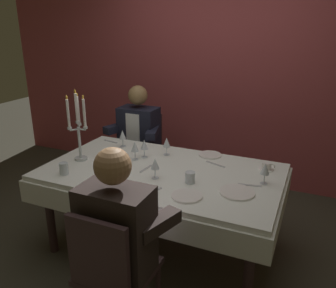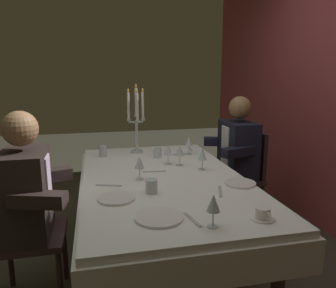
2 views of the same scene
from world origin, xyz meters
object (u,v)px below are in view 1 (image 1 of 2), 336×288
Objects in this scene: wine_glass_2 at (265,169)px; seated_diner_1 at (116,230)px; dining_table at (161,183)px; seated_diner_0 at (139,131)px; wine_glass_0 at (144,145)px; wine_glass_1 at (123,135)px; wine_glass_4 at (135,147)px; wine_glass_5 at (167,143)px; dinner_plate_0 at (187,196)px; dinner_plate_2 at (237,192)px; water_tumbler_1 at (190,177)px; dinner_plate_1 at (210,155)px; water_tumbler_2 at (64,169)px; wine_glass_3 at (155,164)px; water_tumbler_0 at (110,153)px; coffee_cup_0 at (266,167)px; candelabra at (78,129)px.

seated_diner_1 reaches higher than wine_glass_2.
seated_diner_0 reaches higher than dining_table.
wine_glass_1 is at bearing 152.38° from wine_glass_0.
wine_glass_4 is 0.30m from wine_glass_5.
wine_glass_4 is (-0.66, 0.45, 0.11)m from dinner_plate_0.
water_tumbler_1 is (-0.36, 0.02, 0.04)m from dinner_plate_2.
dinner_plate_1 is 0.16× the size of seated_diner_1.
wine_glass_4 is 0.65m from water_tumbler_1.
dinner_plate_0 is 2.27× the size of water_tumbler_2.
dinner_plate_1 is 1.24× the size of wine_glass_3.
wine_glass_5 is (-0.45, 0.67, 0.11)m from dinner_plate_0.
wine_glass_0 is 0.10m from wine_glass_4.
coffee_cup_0 is (1.31, 0.28, -0.01)m from water_tumbler_0.
dinner_plate_0 is at bearing -55.98° from wine_glass_5.
wine_glass_2 is at bearing 22.17° from water_tumbler_1.
seated_diner_0 is 1.95m from seated_diner_1.
wine_glass_4 is 1.90× the size of water_tumbler_1.
candelabra is 1.20m from seated_diner_1.
seated_diner_0 is at bearing 114.39° from seated_diner_1.
wine_glass_1 reaches higher than dinner_plate_1.
coffee_cup_0 is at bearing 15.94° from candelabra.
water_tumbler_0 is at bearing 172.97° from dining_table.
dinner_plate_2 is 0.29m from wine_glass_2.
wine_glass_3 is at bearing -111.14° from dinner_plate_1.
wine_glass_2 reaches higher than coffee_cup_0.
wine_glass_5 is at bearing -159.03° from dinner_plate_1.
dinner_plate_2 is 1.52× the size of wine_glass_3.
water_tumbler_1 reaches higher than water_tumbler_0.
dinner_plate_2 is 1.70m from seated_diner_0.
wine_glass_5 reaches higher than coffee_cup_0.
wine_glass_3 is at bearing -56.02° from seated_diner_0.
wine_glass_5 is (-0.76, 0.48, 0.11)m from dinner_plate_2.
water_tumbler_0 is (-0.28, -0.12, -0.08)m from wine_glass_0.
dinner_plate_1 is (-0.09, 0.81, 0.00)m from dinner_plate_0.
dinner_plate_2 is 0.20× the size of seated_diner_0.
seated_diner_0 reaches higher than water_tumbler_1.
seated_diner_0 is at bearing 100.69° from water_tumbler_0.
wine_glass_3 reaches higher than dining_table.
seated_diner_1 reaches higher than wine_glass_3.
candelabra is 1.17m from dinner_plate_1.
dining_table is at bearing -174.78° from wine_glass_2.
wine_glass_2 is at bearing -11.59° from wine_glass_1.
candelabra is 0.50× the size of seated_diner_1.
water_tumbler_1 is at bearing -135.11° from coffee_cup_0.
candelabra is 1.01m from seated_diner_0.
wine_glass_0 is at bearing 54.64° from water_tumbler_2.
wine_glass_1 reaches higher than dinner_plate_0.
wine_glass_5 is 2.00× the size of water_tumbler_0.
dinner_plate_0 is at bearing 2.43° from water_tumbler_2.
candelabra is 0.35m from water_tumbler_0.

